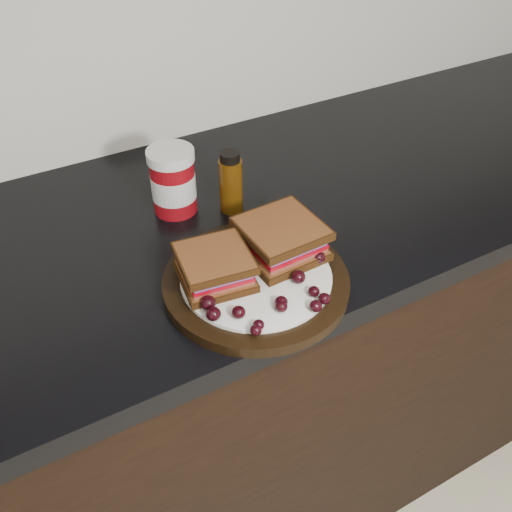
{
  "coord_description": "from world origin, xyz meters",
  "views": [
    {
      "loc": [
        -0.06,
        0.96,
        1.49
      ],
      "look_at": [
        0.24,
        1.51,
        0.96
      ],
      "focal_mm": 40.0,
      "sensor_mm": 36.0,
      "label": 1
    }
  ],
  "objects_px": {
    "sandwich_left": "(215,267)",
    "condiment_jar": "(173,181)",
    "plate": "(256,282)",
    "oil_bottle": "(231,182)"
  },
  "relations": [
    {
      "from": "plate",
      "to": "condiment_jar",
      "type": "relative_size",
      "value": 2.37
    },
    {
      "from": "plate",
      "to": "oil_bottle",
      "type": "distance_m",
      "value": 0.21
    },
    {
      "from": "sandwich_left",
      "to": "oil_bottle",
      "type": "relative_size",
      "value": 0.89
    },
    {
      "from": "sandwich_left",
      "to": "condiment_jar",
      "type": "relative_size",
      "value": 0.86
    },
    {
      "from": "condiment_jar",
      "to": "oil_bottle",
      "type": "bearing_deg",
      "value": -28.26
    },
    {
      "from": "sandwich_left",
      "to": "condiment_jar",
      "type": "bearing_deg",
      "value": 90.19
    },
    {
      "from": "oil_bottle",
      "to": "plate",
      "type": "bearing_deg",
      "value": -106.8
    },
    {
      "from": "plate",
      "to": "sandwich_left",
      "type": "height_order",
      "value": "sandwich_left"
    },
    {
      "from": "plate",
      "to": "sandwich_left",
      "type": "relative_size",
      "value": 2.76
    },
    {
      "from": "plate",
      "to": "condiment_jar",
      "type": "height_order",
      "value": "condiment_jar"
    }
  ]
}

